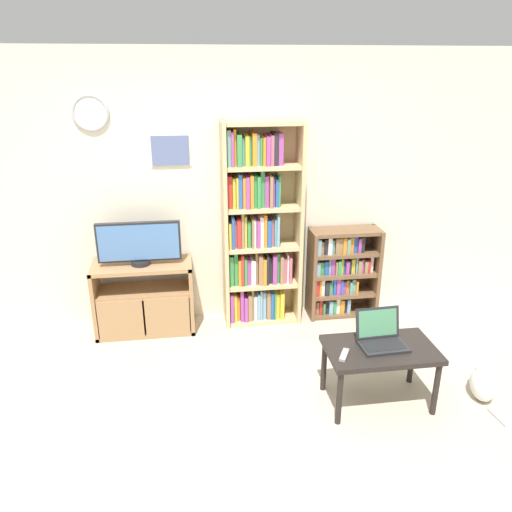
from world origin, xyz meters
The scene contains 10 objects.
ground_plane centered at (0.00, 0.00, 0.00)m, with size 18.00×18.00×0.00m, color #BCAD93.
wall_back centered at (-0.01, 1.91, 1.30)m, with size 6.79×0.09×2.60m.
tv_stand centered at (-0.79, 1.64, 0.35)m, with size 0.93×0.41×0.69m.
television centered at (-0.80, 1.64, 0.90)m, with size 0.76×0.18×0.41m.
bookshelf_tall centered at (0.32, 1.73, 0.95)m, with size 0.74×0.32×1.98m.
bookshelf_short centered at (1.16, 1.73, 0.47)m, with size 0.70×0.30×0.92m.
coffee_table centered at (1.03, 0.26, 0.42)m, with size 0.82×0.49×0.48m.
laptop centered at (1.04, 0.32, 0.54)m, with size 0.36×0.29×0.25m.
remote_near_laptop centered at (0.72, 0.19, 0.49)m, with size 0.12×0.16×0.02m.
cat centered at (1.87, 0.20, 0.13)m, with size 0.26×0.51×0.29m.
Camera 1 is at (-0.35, -2.78, 2.44)m, focal length 35.00 mm.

